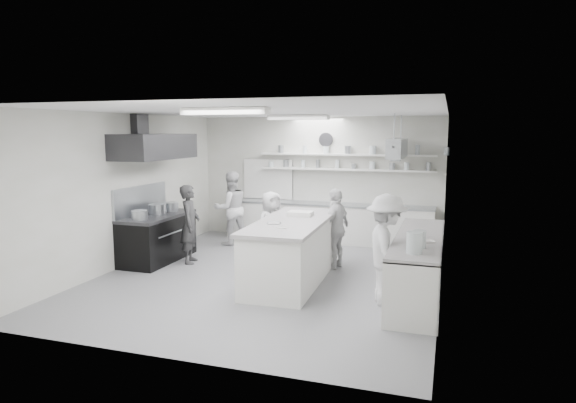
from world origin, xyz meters
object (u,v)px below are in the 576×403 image
(prep_island, at_px, (292,252))
(back_counter, at_px, (327,223))
(right_counter, at_px, (418,267))
(cook_back, at_px, (231,208))
(stove, at_px, (158,239))
(cook_stove, at_px, (190,224))

(prep_island, bearing_deg, back_counter, 91.05)
(right_counter, relative_size, cook_back, 1.91)
(stove, relative_size, prep_island, 0.63)
(prep_island, bearing_deg, stove, 169.58)
(stove, xyz_separation_m, cook_stove, (0.72, 0.06, 0.35))
(stove, bearing_deg, cook_stove, 4.78)
(right_counter, xyz_separation_m, cook_back, (-4.43, 2.43, 0.39))
(prep_island, xyz_separation_m, cook_back, (-2.24, 2.30, 0.34))
(prep_island, relative_size, cook_stove, 1.78)
(right_counter, distance_m, cook_back, 5.07)
(back_counter, bearing_deg, prep_island, -87.22)
(prep_island, xyz_separation_m, cook_stove, (-2.34, 0.53, 0.27))
(prep_island, distance_m, cook_stove, 2.41)
(back_counter, relative_size, cook_back, 2.90)
(right_counter, distance_m, cook_stove, 4.59)
(stove, distance_m, cook_back, 2.05)
(back_counter, xyz_separation_m, cook_stove, (-2.18, -2.74, 0.34))
(right_counter, relative_size, cook_stove, 2.07)
(stove, bearing_deg, right_counter, -6.52)
(cook_back, bearing_deg, cook_stove, 42.58)
(back_counter, relative_size, prep_island, 1.76)
(back_counter, bearing_deg, cook_back, -155.05)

